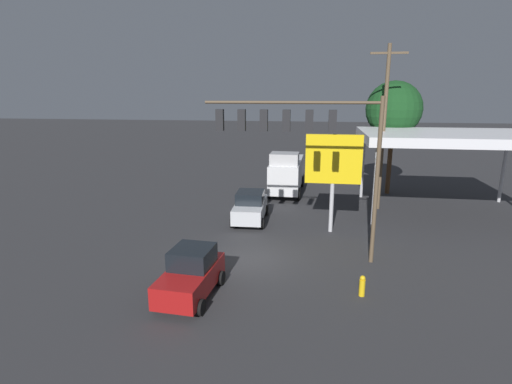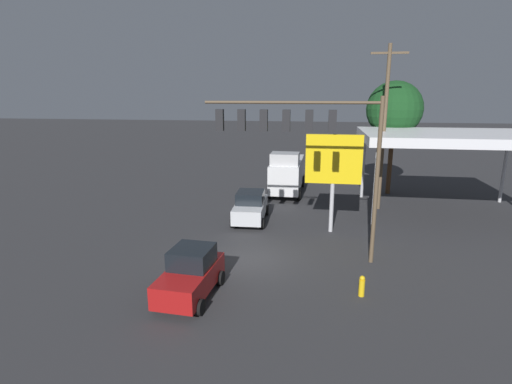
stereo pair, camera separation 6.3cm
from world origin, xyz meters
The scene contains 10 objects.
ground_plane centered at (0.00, 0.00, 0.00)m, with size 200.00×200.00×0.00m, color #2D2D30.
traffic_signal_assembly centered at (-2.38, -0.55, 6.15)m, with size 8.17×0.43×7.86m.
utility_pole centered at (-7.54, -10.12, 5.85)m, with size 2.40×0.26×11.11m.
gas_station_canopy centered at (-11.79, -9.94, 5.11)m, with size 11.35×8.03×5.46m.
price_sign centered at (-4.06, -4.71, 4.14)m, with size 3.19×0.27×5.73m.
delivery_truck centered at (-0.77, -13.76, 1.69)m, with size 2.67×6.85×3.58m.
sedan_waiting centered at (0.97, -6.01, 0.95)m, with size 2.18×4.46×1.93m.
hatchback_crossing centered at (1.75, 3.97, 0.95)m, with size 2.19×3.92×1.97m.
street_tree centered at (-8.97, -14.85, 6.75)m, with size 4.31×4.31×8.94m.
fire_hydrant centered at (-5.06, 2.99, 0.44)m, with size 0.24×0.24×0.88m.
Camera 1 is at (-2.98, 18.13, 7.97)m, focal length 28.00 mm.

